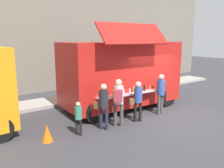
# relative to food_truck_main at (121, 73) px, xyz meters

# --- Properties ---
(ground_plane) EXTENTS (60.00, 60.00, 0.00)m
(ground_plane) POSITION_rel_food_truck_main_xyz_m (0.76, -2.41, -1.68)
(ground_plane) COLOR #38383D
(curb_strip) EXTENTS (28.00, 1.60, 0.15)m
(curb_strip) POSITION_rel_food_truck_main_xyz_m (-4.00, 2.62, -1.60)
(curb_strip) COLOR #9E998E
(curb_strip) RESTS_ON ground
(building_behind) EXTENTS (32.00, 2.40, 9.84)m
(building_behind) POSITION_rel_food_truck_main_xyz_m (-3.00, 6.52, 3.24)
(building_behind) COLOR slate
(building_behind) RESTS_ON ground
(food_truck_main) EXTENTS (5.53, 3.34, 3.84)m
(food_truck_main) POSITION_rel_food_truck_main_xyz_m (0.00, 0.00, 0.00)
(food_truck_main) COLOR red
(food_truck_main) RESTS_ON ground
(traffic_cone_orange) EXTENTS (0.36, 0.36, 0.55)m
(traffic_cone_orange) POSITION_rel_food_truck_main_xyz_m (-4.18, -1.50, -1.40)
(traffic_cone_orange) COLOR orange
(traffic_cone_orange) RESTS_ON ground
(trash_bin) EXTENTS (0.60, 0.60, 0.96)m
(trash_bin) POSITION_rel_food_truck_main_xyz_m (4.36, 2.32, -1.19)
(trash_bin) COLOR #305D37
(trash_bin) RESTS_ON ground
(customer_front_ordering) EXTENTS (0.52, 0.36, 1.61)m
(customer_front_ordering) POSITION_rel_food_truck_main_xyz_m (-0.63, -1.84, -0.72)
(customer_front_ordering) COLOR black
(customer_front_ordering) RESTS_ON ground
(customer_mid_with_backpack) EXTENTS (0.53, 0.57, 1.80)m
(customer_mid_with_backpack) POSITION_rel_food_truck_main_xyz_m (-1.57, -1.83, -0.58)
(customer_mid_with_backpack) COLOR #4B4645
(customer_mid_with_backpack) RESTS_ON ground
(customer_rear_waiting) EXTENTS (0.43, 0.53, 1.69)m
(customer_rear_waiting) POSITION_rel_food_truck_main_xyz_m (-2.17, -1.73, -0.68)
(customer_rear_waiting) COLOR #1F2236
(customer_rear_waiting) RESTS_ON ground
(customer_extra_browsing) EXTENTS (0.36, 0.36, 1.75)m
(customer_extra_browsing) POSITION_rel_food_truck_main_xyz_m (0.82, -1.73, -0.63)
(customer_extra_browsing) COLOR #484A44
(customer_extra_browsing) RESTS_ON ground
(child_near_queue) EXTENTS (0.24, 0.24, 1.17)m
(child_near_queue) POSITION_rel_food_truck_main_xyz_m (-3.14, -1.66, -0.97)
(child_near_queue) COLOR black
(child_near_queue) RESTS_ON ground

